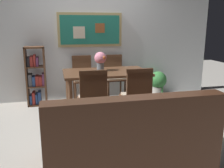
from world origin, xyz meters
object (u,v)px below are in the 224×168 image
at_px(dining_chair_far_left, 83,75).
at_px(potted_ivy, 158,82).
at_px(dining_chair_far_right, 114,73).
at_px(tv_remote, 136,72).
at_px(dining_chair_near_right, 137,92).
at_px(flower_vase, 100,60).
at_px(dining_chair_near_left, 93,95).
at_px(leather_couch, 129,137).
at_px(bookshelf, 36,78).
at_px(dining_table, 106,77).

height_order(dining_chair_far_left, potted_ivy, dining_chair_far_left).
bearing_deg(dining_chair_far_right, tv_remote, -80.43).
relative_size(dining_chair_near_right, flower_vase, 2.79).
height_order(dining_chair_near_left, potted_ivy, dining_chair_near_left).
relative_size(potted_ivy, tv_remote, 3.48).
xyz_separation_m(flower_vase, tv_remote, (0.55, -0.27, -0.19)).
bearing_deg(flower_vase, dining_chair_near_left, -108.10).
distance_m(dining_chair_far_right, flower_vase, 0.85).
distance_m(leather_couch, flower_vase, 1.89).
distance_m(dining_chair_far_right, leather_couch, 2.49).
xyz_separation_m(dining_chair_far_right, potted_ivy, (0.98, 0.01, -0.24)).
relative_size(dining_chair_near_left, bookshelf, 0.81).
distance_m(dining_table, dining_chair_far_left, 0.81).
xyz_separation_m(dining_chair_near_right, dining_chair_near_left, (-0.66, 0.01, 0.00)).
bearing_deg(bookshelf, dining_table, -29.06).
relative_size(dining_chair_near_right, leather_couch, 0.51).
height_order(dining_chair_near_left, flower_vase, flower_vase).
relative_size(dining_chair_near_right, potted_ivy, 1.62).
xyz_separation_m(dining_chair_near_right, potted_ivy, (0.99, 1.50, -0.24)).
relative_size(dining_chair_near_left, leather_couch, 0.51).
bearing_deg(potted_ivy, dining_chair_far_right, -179.43).
relative_size(dining_chair_near_left, dining_chair_far_left, 1.00).
bearing_deg(dining_chair_far_left, bookshelf, -176.30).
height_order(dining_chair_far_left, bookshelf, bookshelf).
distance_m(dining_chair_far_left, tv_remote, 1.24).
distance_m(dining_chair_far_left, leather_couch, 2.47).
xyz_separation_m(dining_chair_near_right, tv_remote, (0.16, 0.57, 0.20)).
height_order(dining_table, dining_chair_far_right, dining_chair_far_right).
bearing_deg(flower_vase, dining_table, -43.30).
distance_m(dining_chair_near_left, dining_chair_far_left, 1.49).
bearing_deg(leather_couch, potted_ivy, 60.14).
height_order(dining_chair_far_left, leather_couch, dining_chair_far_left).
relative_size(dining_chair_far_left, potted_ivy, 1.62).
bearing_deg(dining_table, bookshelf, 150.94).
height_order(bookshelf, flower_vase, bookshelf).
distance_m(dining_table, dining_chair_far_right, 0.80).
bearing_deg(flower_vase, bookshelf, 152.17).
bearing_deg(dining_chair_far_left, dining_table, -66.09).
bearing_deg(dining_chair_near_right, dining_chair_far_right, 89.62).
relative_size(dining_chair_far_left, leather_couch, 0.51).
distance_m(leather_couch, tv_remote, 1.68).
height_order(dining_chair_near_right, leather_couch, dining_chair_near_right).
relative_size(dining_chair_near_right, dining_chair_far_right, 1.00).
relative_size(dining_chair_far_left, flower_vase, 2.79).
bearing_deg(dining_chair_far_right, bookshelf, -178.22).
bearing_deg(leather_couch, flower_vase, 89.22).
height_order(flower_vase, tv_remote, flower_vase).
height_order(dining_chair_far_right, potted_ivy, dining_chair_far_right).
bearing_deg(dining_table, dining_chair_near_right, -68.21).
height_order(bookshelf, tv_remote, bookshelf).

